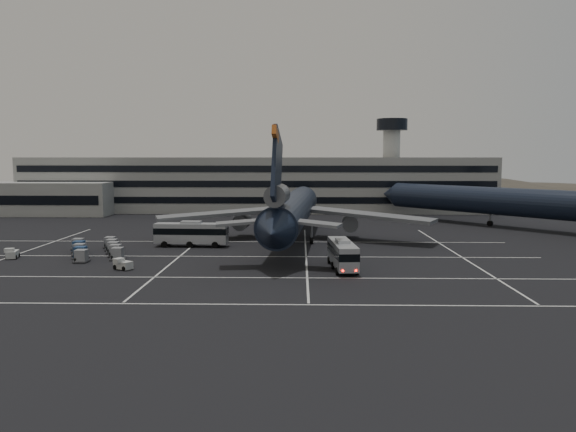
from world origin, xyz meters
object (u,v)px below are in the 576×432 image
(bus_near, at_px, (342,253))
(bus_far, at_px, (191,233))
(tug_a, at_px, (12,254))
(trijet_main, at_px, (293,211))
(uld_cluster, at_px, (97,249))

(bus_near, distance_m, bus_far, 28.44)
(tug_a, bearing_deg, bus_far, 11.20)
(trijet_main, bearing_deg, uld_cluster, -151.67)
(trijet_main, height_order, tug_a, trijet_main)
(bus_near, relative_size, uld_cluster, 0.74)
(trijet_main, xyz_separation_m, tug_a, (-38.88, -16.00, -4.58))
(bus_far, bearing_deg, bus_near, -124.74)
(uld_cluster, bearing_deg, bus_far, 31.91)
(bus_near, height_order, bus_far, bus_far)
(uld_cluster, bearing_deg, tug_a, -162.25)
(trijet_main, distance_m, tug_a, 42.29)
(bus_near, xyz_separation_m, tug_a, (-45.46, 6.31, -1.40))
(bus_far, bearing_deg, tug_a, 118.62)
(trijet_main, relative_size, bus_far, 4.97)
(bus_near, relative_size, bus_far, 0.94)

